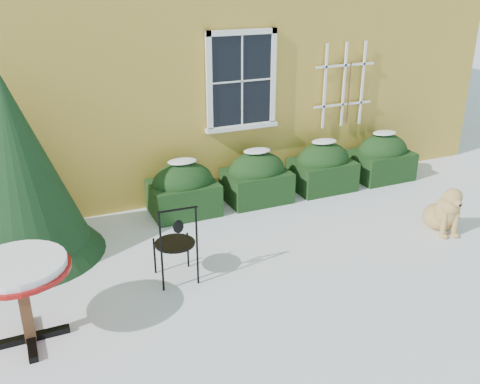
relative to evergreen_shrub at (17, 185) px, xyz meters
name	(u,v)px	position (x,y,z in m)	size (l,w,h in m)	color
ground	(273,287)	(2.72, -2.12, -1.03)	(80.00, 80.00, 0.00)	white
hedge_row	(291,173)	(4.37, 0.43, -0.62)	(4.95, 0.80, 0.91)	black
evergreen_shrub	(17,185)	(0.00, 0.00, 0.00)	(2.11, 2.11, 2.55)	black
bistro_table	(19,276)	(-0.11, -2.00, -0.23)	(1.03, 1.03, 0.95)	black
patio_chair_near	(176,242)	(1.69, -1.48, -0.49)	(0.51, 0.51, 1.07)	black
dog	(444,212)	(5.77, -1.78, -0.72)	(0.62, 0.82, 0.77)	tan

